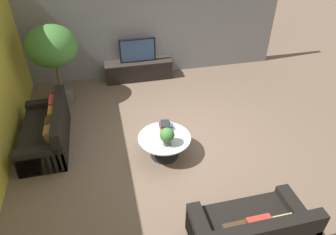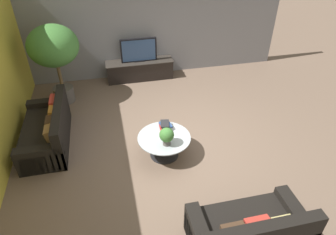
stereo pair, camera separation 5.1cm
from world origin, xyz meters
The scene contains 11 objects.
ground_plane centered at (0.00, 0.00, 0.00)m, with size 24.00×24.00×0.00m, color brown.
back_wall_stone centered at (0.00, 3.26, 1.50)m, with size 7.40×0.12×3.00m, color slate.
media_console centered at (-0.35, 2.94, 0.27)m, with size 1.83×0.50×0.53m.
television centered at (-0.35, 2.94, 0.84)m, with size 0.96×0.13×0.63m.
coffee_table centered at (-0.35, -0.31, 0.31)m, with size 1.00×1.00×0.44m.
couch_by_wall centered at (-2.55, 0.57, 0.29)m, with size 0.84×1.81×0.84m.
couch_near_entry centered at (0.39, -2.42, 0.29)m, with size 1.60×0.84×0.84m.
potted_palm_tall centered at (-2.34, 2.18, 1.35)m, with size 1.13×1.13×1.90m.
potted_plant_tabletop centered at (-0.35, -0.52, 0.64)m, with size 0.27×0.27×0.35m.
book_stack centered at (-0.28, -0.04, 0.50)m, with size 0.25×0.31×0.12m.
remote_black centered at (-0.34, -0.30, 0.45)m, with size 0.04×0.16×0.02m, color black.
Camera 2 is at (-1.24, -4.57, 3.98)m, focal length 32.00 mm.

